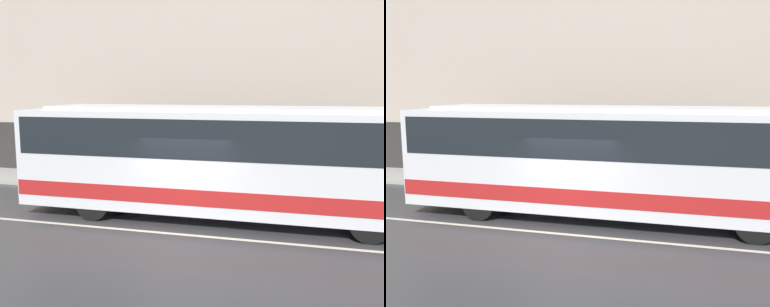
# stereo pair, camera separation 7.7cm
# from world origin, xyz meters

# --- Properties ---
(ground_plane) EXTENTS (60.00, 60.00, 0.00)m
(ground_plane) POSITION_xyz_m (0.00, 0.00, 0.00)
(ground_plane) COLOR #38383A
(sidewalk) EXTENTS (60.00, 2.59, 0.14)m
(sidewalk) POSITION_xyz_m (0.00, 5.29, 0.07)
(sidewalk) COLOR #A09E99
(sidewalk) RESTS_ON ground_plane
(building_facade) EXTENTS (60.00, 0.35, 9.16)m
(building_facade) POSITION_xyz_m (0.00, 6.73, 4.42)
(building_facade) COLOR #B7A899
(building_facade) RESTS_ON ground_plane
(lane_stripe) EXTENTS (54.00, 0.14, 0.01)m
(lane_stripe) POSITION_xyz_m (0.00, 0.00, 0.00)
(lane_stripe) COLOR beige
(lane_stripe) RESTS_ON ground_plane
(transit_bus) EXTENTS (11.60, 2.60, 3.32)m
(transit_bus) POSITION_xyz_m (0.57, 1.72, 1.87)
(transit_bus) COLOR silver
(transit_bus) RESTS_ON ground_plane
(pedestrian_waiting) EXTENTS (0.36, 0.36, 1.66)m
(pedestrian_waiting) POSITION_xyz_m (0.89, 5.73, 0.91)
(pedestrian_waiting) COLOR #1E5933
(pedestrian_waiting) RESTS_ON sidewalk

